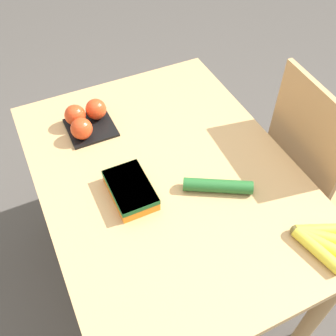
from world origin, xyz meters
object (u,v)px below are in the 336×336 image
Objects in this scene: chair at (312,178)px; cucumber_near at (218,186)px; tomato_pack at (85,119)px; carrot_bag at (130,189)px; banana_bunch at (320,240)px.

cucumber_near is at bearing 96.68° from chair.
carrot_bag is at bearing 4.92° from tomato_pack.
cucumber_near reaches higher than banana_bunch.
tomato_pack is 0.57m from cucumber_near.
carrot_bag reaches higher than banana_bunch.
tomato_pack is at bearing -148.99° from banana_bunch.
tomato_pack reaches higher than banana_bunch.
chair is 0.96m from tomato_pack.
cucumber_near is (-0.31, -0.17, 0.00)m from banana_bunch.
cucumber_near is (0.03, -0.50, 0.25)m from chair.
cucumber_near is (0.48, 0.30, -0.02)m from tomato_pack.
banana_bunch is (0.34, -0.33, 0.25)m from chair.
chair is 5.54× the size of banana_bunch.
chair is at bearing 84.61° from carrot_bag.
banana_bunch is 1.04× the size of tomato_pack.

